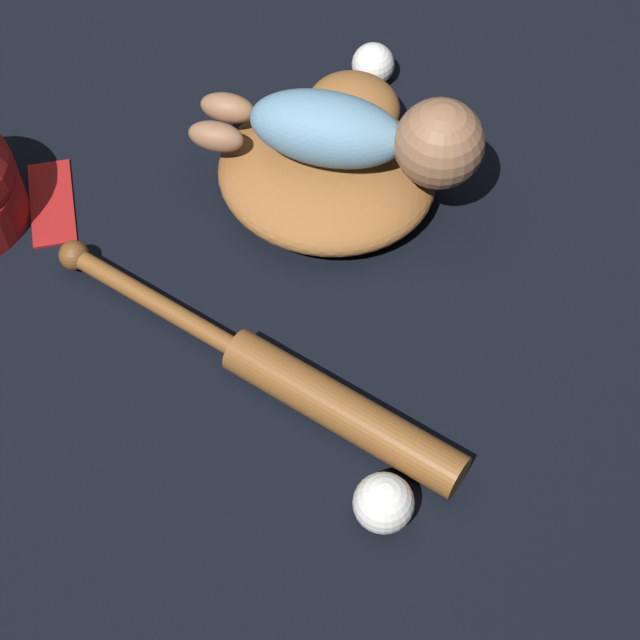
{
  "coord_description": "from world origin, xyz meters",
  "views": [
    {
      "loc": [
        0.23,
        -0.87,
        1.13
      ],
      "look_at": [
        0.03,
        -0.21,
        0.07
      ],
      "focal_mm": 60.0,
      "sensor_mm": 36.0,
      "label": 1
    }
  ],
  "objects_px": {
    "baby_figure": "(366,135)",
    "baseball_spare": "(373,64)",
    "baseball": "(384,503)",
    "baseball_glove": "(331,162)",
    "baseball_bat": "(301,387)"
  },
  "relations": [
    {
      "from": "baseball_bat",
      "to": "baseball",
      "type": "height_order",
      "value": "baseball"
    },
    {
      "from": "baby_figure",
      "to": "baseball_spare",
      "type": "xyz_separation_m",
      "value": [
        -0.05,
        0.22,
        -0.1
      ]
    },
    {
      "from": "baseball",
      "to": "baseball_spare",
      "type": "relative_size",
      "value": 1.11
    },
    {
      "from": "baseball",
      "to": "baseball_spare",
      "type": "bearing_deg",
      "value": 105.89
    },
    {
      "from": "baseball_glove",
      "to": "baseball_bat",
      "type": "bearing_deg",
      "value": -79.9
    },
    {
      "from": "baby_figure",
      "to": "baseball_bat",
      "type": "xyz_separation_m",
      "value": [
        0.01,
        -0.31,
        -0.1
      ]
    },
    {
      "from": "baseball",
      "to": "baseball_glove",
      "type": "bearing_deg",
      "value": 112.91
    },
    {
      "from": "baseball_glove",
      "to": "baseball_spare",
      "type": "height_order",
      "value": "baseball_glove"
    },
    {
      "from": "baseball_bat",
      "to": "baseball_spare",
      "type": "bearing_deg",
      "value": 95.9
    },
    {
      "from": "baseball_glove",
      "to": "baby_figure",
      "type": "bearing_deg",
      "value": -20.96
    },
    {
      "from": "baby_figure",
      "to": "baseball_spare",
      "type": "height_order",
      "value": "baby_figure"
    },
    {
      "from": "baby_figure",
      "to": "baseball_spare",
      "type": "distance_m",
      "value": 0.25
    },
    {
      "from": "baseball_bat",
      "to": "baseball_glove",
      "type": "bearing_deg",
      "value": 100.1
    },
    {
      "from": "baseball_bat",
      "to": "baseball_spare",
      "type": "height_order",
      "value": "baseball_spare"
    },
    {
      "from": "baseball_bat",
      "to": "baseball",
      "type": "distance_m",
      "value": 0.18
    }
  ]
}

